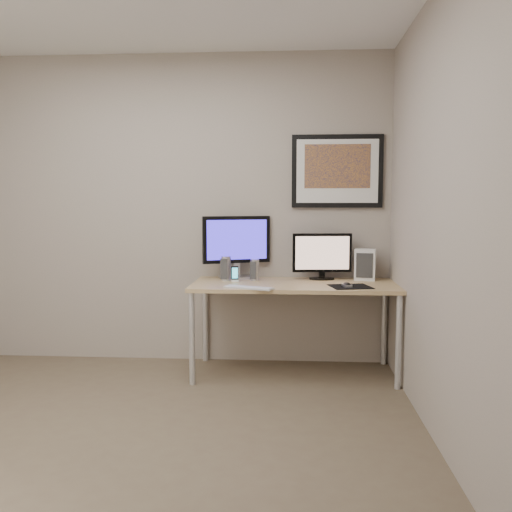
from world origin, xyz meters
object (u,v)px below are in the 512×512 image
object	(u,v)px
desk	(294,291)
speaker_right	(255,270)
phone_dock	(235,274)
keyboard	(248,288)
monitor_large	(236,244)
speaker_left	(226,269)
monitor_tv	(322,255)
fan_unit	(365,265)
framed_art	(337,171)

from	to	relation	value
desk	speaker_right	distance (m)	0.38
phone_dock	keyboard	xyz separation A→B (m)	(0.14, -0.35, -0.06)
monitor_large	speaker_left	xyz separation A→B (m)	(-0.07, -0.13, -0.19)
monitor_tv	keyboard	xyz separation A→B (m)	(-0.56, -0.50, -0.20)
monitor_tv	speaker_left	world-z (taller)	monitor_tv
speaker_left	speaker_right	distance (m)	0.23
fan_unit	framed_art	bearing A→B (deg)	163.28
desk	monitor_tv	bearing A→B (deg)	42.92
speaker_right	monitor_tv	bearing A→B (deg)	25.98
speaker_left	phone_dock	distance (m)	0.09
desk	framed_art	size ratio (longest dim) A/B	2.13
speaker_right	keyboard	world-z (taller)	speaker_right
monitor_large	fan_unit	world-z (taller)	monitor_large
fan_unit	desk	bearing A→B (deg)	-148.76
monitor_large	speaker_right	bearing A→B (deg)	-53.50
keyboard	phone_dock	bearing A→B (deg)	132.35
monitor_large	monitor_tv	distance (m)	0.71
phone_dock	keyboard	world-z (taller)	phone_dock
monitor_tv	phone_dock	world-z (taller)	monitor_tv
fan_unit	monitor_tv	bearing A→B (deg)	-168.84
monitor_large	phone_dock	distance (m)	0.28
desk	keyboard	size ratio (longest dim) A/B	4.21
phone_dock	speaker_left	bearing A→B (deg)	144.42
desk	framed_art	xyz separation A→B (m)	(0.35, 0.33, 0.96)
monitor_tv	keyboard	world-z (taller)	monitor_tv
desk	phone_dock	world-z (taller)	phone_dock
framed_art	keyboard	bearing A→B (deg)	-137.91
framed_art	keyboard	xyz separation A→B (m)	(-0.69, -0.62, -0.88)
speaker_left	speaker_right	size ratio (longest dim) A/B	1.15
framed_art	phone_dock	world-z (taller)	framed_art
desk	monitor_tv	xyz separation A→B (m)	(0.23, 0.21, 0.27)
speaker_left	phone_dock	size ratio (longest dim) A/B	1.60
framed_art	monitor_large	distance (m)	1.03
speaker_left	monitor_tv	bearing A→B (deg)	24.83
desk	phone_dock	distance (m)	0.50
speaker_right	desk	bearing A→B (deg)	-4.38
monitor_large	fan_unit	distance (m)	1.07
monitor_large	speaker_left	size ratio (longest dim) A/B	2.72
desk	framed_art	world-z (taller)	framed_art
monitor_large	keyboard	distance (m)	0.60
speaker_right	phone_dock	xyz separation A→B (m)	(-0.16, -0.06, -0.02)
desk	phone_dock	size ratio (longest dim) A/B	12.83
monitor_large	monitor_tv	size ratio (longest dim) A/B	1.12
desk	fan_unit	bearing A→B (deg)	20.15
keyboard	fan_unit	xyz separation A→B (m)	(0.91, 0.50, 0.12)
framed_art	monitor_tv	world-z (taller)	framed_art
monitor_tv	fan_unit	world-z (taller)	monitor_tv
monitor_tv	speaker_right	size ratio (longest dim) A/B	2.80
monitor_large	fan_unit	bearing A→B (deg)	-22.50
monitor_tv	fan_unit	size ratio (longest dim) A/B	1.91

